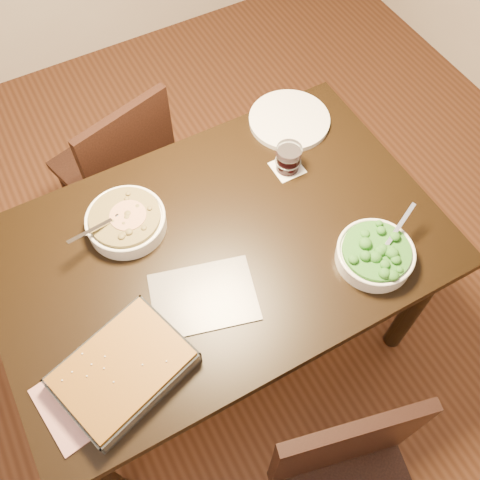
{
  "coord_description": "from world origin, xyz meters",
  "views": [
    {
      "loc": [
        -0.35,
        -0.79,
        2.19
      ],
      "look_at": [
        0.05,
        -0.04,
        0.8
      ],
      "focal_mm": 40.0,
      "sensor_mm": 36.0,
      "label": 1
    }
  ],
  "objects_px": {
    "table": "(219,260)",
    "wine_tumbler": "(288,158)",
    "dinner_plate": "(289,120)",
    "chair_far": "(121,166)",
    "baking_dish": "(123,370)",
    "broccoli_bowl": "(375,254)",
    "stew_bowl": "(126,221)"
  },
  "relations": [
    {
      "from": "stew_bowl",
      "to": "baking_dish",
      "type": "relative_size",
      "value": 0.68
    },
    {
      "from": "wine_tumbler",
      "to": "dinner_plate",
      "type": "xyz_separation_m",
      "value": [
        0.12,
        0.18,
        -0.04
      ]
    },
    {
      "from": "dinner_plate",
      "to": "chair_far",
      "type": "distance_m",
      "value": 0.73
    },
    {
      "from": "broccoli_bowl",
      "to": "table",
      "type": "bearing_deg",
      "value": 145.02
    },
    {
      "from": "baking_dish",
      "to": "stew_bowl",
      "type": "bearing_deg",
      "value": 49.23
    },
    {
      "from": "broccoli_bowl",
      "to": "baking_dish",
      "type": "height_order",
      "value": "broccoli_bowl"
    },
    {
      "from": "dinner_plate",
      "to": "chair_far",
      "type": "relative_size",
      "value": 0.35
    },
    {
      "from": "wine_tumbler",
      "to": "dinner_plate",
      "type": "height_order",
      "value": "wine_tumbler"
    },
    {
      "from": "table",
      "to": "dinner_plate",
      "type": "bearing_deg",
      "value": 36.02
    },
    {
      "from": "broccoli_bowl",
      "to": "dinner_plate",
      "type": "distance_m",
      "value": 0.62
    },
    {
      "from": "wine_tumbler",
      "to": "table",
      "type": "bearing_deg",
      "value": -155.5
    },
    {
      "from": "baking_dish",
      "to": "dinner_plate",
      "type": "height_order",
      "value": "baking_dish"
    },
    {
      "from": "stew_bowl",
      "to": "wine_tumbler",
      "type": "xyz_separation_m",
      "value": [
        0.57,
        -0.04,
        0.02
      ]
    },
    {
      "from": "baking_dish",
      "to": "chair_far",
      "type": "relative_size",
      "value": 0.48
    },
    {
      "from": "table",
      "to": "broccoli_bowl",
      "type": "xyz_separation_m",
      "value": [
        0.39,
        -0.28,
        0.13
      ]
    },
    {
      "from": "wine_tumbler",
      "to": "chair_far",
      "type": "xyz_separation_m",
      "value": [
        -0.46,
        0.52,
        -0.33
      ]
    },
    {
      "from": "broccoli_bowl",
      "to": "dinner_plate",
      "type": "xyz_separation_m",
      "value": [
        0.07,
        0.62,
        -0.02
      ]
    },
    {
      "from": "broccoli_bowl",
      "to": "chair_far",
      "type": "bearing_deg",
      "value": 117.87
    },
    {
      "from": "table",
      "to": "stew_bowl",
      "type": "bearing_deg",
      "value": 138.42
    },
    {
      "from": "table",
      "to": "baking_dish",
      "type": "relative_size",
      "value": 3.46
    },
    {
      "from": "chair_far",
      "to": "baking_dish",
      "type": "bearing_deg",
      "value": 55.97
    },
    {
      "from": "broccoli_bowl",
      "to": "chair_far",
      "type": "distance_m",
      "value": 1.12
    },
    {
      "from": "dinner_plate",
      "to": "chair_far",
      "type": "xyz_separation_m",
      "value": [
        -0.58,
        0.34,
        -0.28
      ]
    },
    {
      "from": "wine_tumbler",
      "to": "chair_far",
      "type": "height_order",
      "value": "same"
    },
    {
      "from": "baking_dish",
      "to": "chair_far",
      "type": "xyz_separation_m",
      "value": [
        0.3,
        0.92,
        -0.31
      ]
    },
    {
      "from": "baking_dish",
      "to": "wine_tumbler",
      "type": "relative_size",
      "value": 4.16
    },
    {
      "from": "table",
      "to": "chair_far",
      "type": "distance_m",
      "value": 0.71
    },
    {
      "from": "baking_dish",
      "to": "wine_tumbler",
      "type": "distance_m",
      "value": 0.86
    },
    {
      "from": "stew_bowl",
      "to": "broccoli_bowl",
      "type": "height_order",
      "value": "stew_bowl"
    },
    {
      "from": "table",
      "to": "wine_tumbler",
      "type": "relative_size",
      "value": 14.39
    },
    {
      "from": "baking_dish",
      "to": "dinner_plate",
      "type": "distance_m",
      "value": 1.05
    },
    {
      "from": "stew_bowl",
      "to": "broccoli_bowl",
      "type": "relative_size",
      "value": 1.06
    }
  ]
}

